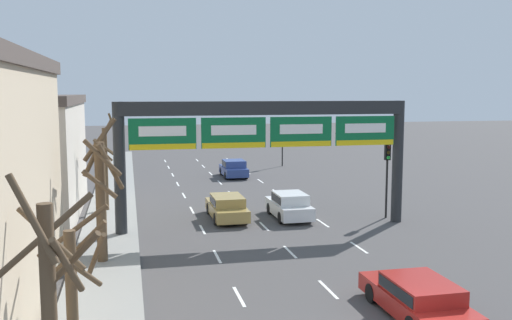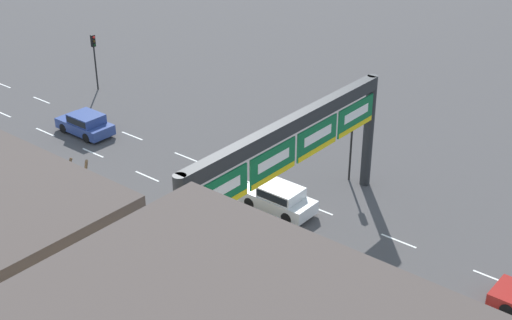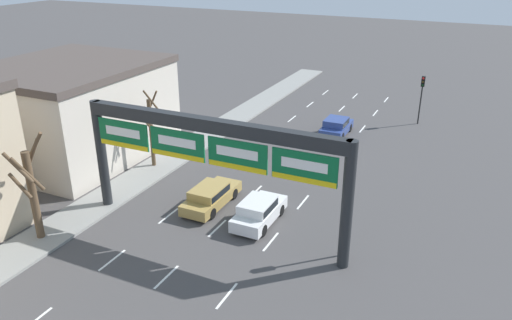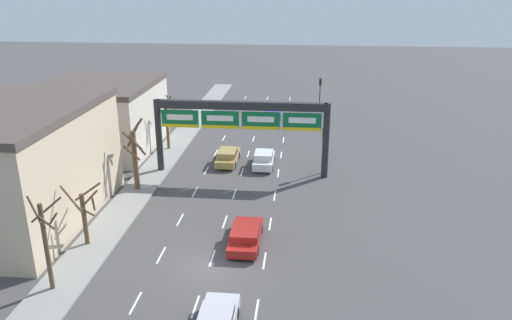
# 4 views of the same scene
# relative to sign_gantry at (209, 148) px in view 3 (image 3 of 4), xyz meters

# --- Properties ---
(lane_dashes) EXTENTS (6.72, 67.00, 0.01)m
(lane_dashes) POSITION_rel_sign_gantry_xyz_m (-0.00, -1.98, -5.05)
(lane_dashes) COLOR white
(lane_dashes) RESTS_ON ground_plane
(sign_gantry) EXTENTS (15.38, 0.70, 6.66)m
(sign_gantry) POSITION_rel_sign_gantry_xyz_m (0.00, 0.00, 0.00)
(sign_gantry) COLOR #232628
(sign_gantry) RESTS_ON ground_plane
(building_far) EXTENTS (10.96, 12.55, 6.94)m
(building_far) POSITION_rel_sign_gantry_xyz_m (-15.17, 5.81, -1.58)
(building_far) COLOR beige
(building_far) RESTS_ON ground_plane
(car_blue) EXTENTS (1.90, 4.04, 1.45)m
(car_blue) POSITION_rel_sign_gantry_xyz_m (1.61, 18.13, -4.29)
(car_blue) COLOR navy
(car_blue) RESTS_ON ground_plane
(car_gold) EXTENTS (1.84, 4.66, 1.37)m
(car_gold) POSITION_rel_sign_gantry_xyz_m (-1.63, 2.66, -4.32)
(car_gold) COLOR #A88947
(car_gold) RESTS_ON ground_plane
(car_white) EXTENTS (1.83, 4.21, 1.48)m
(car_white) POSITION_rel_sign_gantry_xyz_m (1.85, 2.09, -4.27)
(car_white) COLOR silver
(car_white) RESTS_ON ground_plane
(traffic_light_near_gantry) EXTENTS (0.30, 0.35, 4.32)m
(traffic_light_near_gantry) POSITION_rel_sign_gantry_xyz_m (7.44, 24.00, -1.96)
(traffic_light_near_gantry) COLOR black
(traffic_light_near_gantry) RESTS_ON ground_plane
(traffic_light_mid_block) EXTENTS (0.30, 0.35, 4.21)m
(traffic_light_mid_block) POSITION_rel_sign_gantry_xyz_m (7.27, 1.01, -2.03)
(traffic_light_mid_block) COLOR black
(traffic_light_mid_block) RESTS_ON ground_plane
(tree_bare_closest) EXTENTS (1.62, 1.50, 5.78)m
(tree_bare_closest) POSITION_rel_sign_gantry_xyz_m (-8.26, 5.98, -2.01)
(tree_bare_closest) COLOR brown
(tree_bare_closest) RESTS_ON sidewalk_left
(tree_bare_second) EXTENTS (1.74, 1.75, 5.93)m
(tree_bare_second) POSITION_rel_sign_gantry_xyz_m (-8.09, -4.54, -1.89)
(tree_bare_second) COLOR brown
(tree_bare_second) RESTS_ON sidewalk_left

